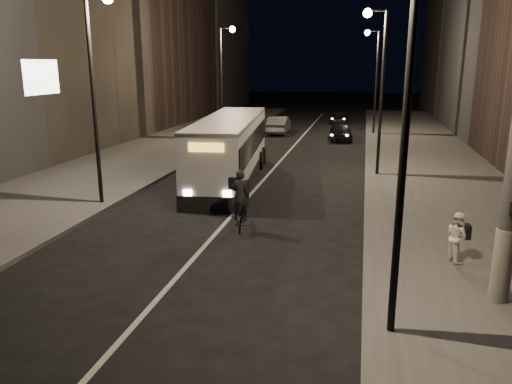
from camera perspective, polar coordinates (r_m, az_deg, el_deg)
The scene contains 16 objects.
ground at distance 15.87m, azimuth -6.34°, elevation -6.66°, with size 180.00×180.00×0.00m, color black.
sidewalk_right at distance 28.80m, azimuth 19.34°, elevation 2.41°, with size 7.00×70.00×0.16m, color #3D3D3A.
sidewalk_left at distance 31.52m, azimuth -13.02°, elevation 3.84°, with size 7.00×70.00×0.16m, color #3D3D3A.
building_row_left at distance 47.63m, azimuth -14.73°, elevation 20.43°, with size 8.00×61.00×22.00m, color black.
streetlight_right_near at distance 10.03m, azimuth 15.53°, elevation 12.03°, with size 1.20×0.44×8.12m.
streetlight_right_mid at distance 26.02m, azimuth 13.73°, elevation 13.34°, with size 1.20×0.44×8.12m.
streetlight_right_far at distance 42.01m, azimuth 13.30°, elevation 13.65°, with size 1.20×0.44×8.12m.
streetlight_left_near at distance 20.67m, azimuth -17.64°, elevation 12.89°, with size 1.20×0.44×8.12m.
streetlight_left_far at distance 37.41m, azimuth -3.63°, elevation 13.94°, with size 1.20×0.44×8.12m.
utility_pole at distance 12.86m, azimuth 27.06°, elevation -1.25°, with size 0.46×0.53×6.00m.
city_bus at distance 24.83m, azimuth -2.99°, elevation 5.22°, with size 3.74×11.84×3.14m.
cyclist_on_bicycle at distance 17.58m, azimuth -1.74°, elevation -1.97°, with size 0.97×1.97×2.17m.
pedestrian_woman at distance 15.44m, azimuth 22.03°, elevation -4.77°, with size 0.71×0.55×1.46m, color white.
car_near at distance 38.89m, azimuth 9.67°, elevation 6.86°, with size 1.60×3.98×1.36m, color black.
car_mid at distance 41.96m, azimuth 2.62°, elevation 7.67°, with size 1.55×4.45×1.47m, color #38383B.
car_far at distance 49.92m, azimuth 9.49°, elevation 8.40°, with size 1.63×4.01×1.16m, color black.
Camera 1 is at (4.81, -14.01, 5.70)m, focal length 35.00 mm.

